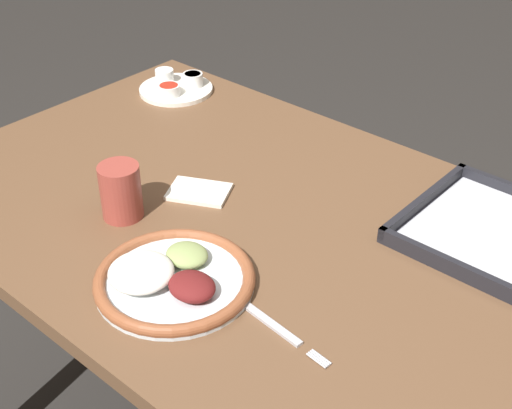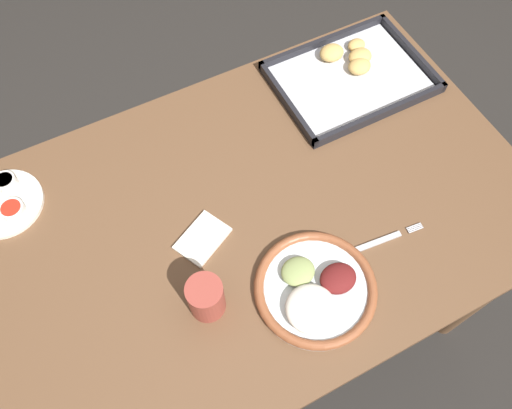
{
  "view_description": "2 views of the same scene",
  "coord_description": "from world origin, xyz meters",
  "px_view_note": "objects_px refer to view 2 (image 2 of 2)",
  "views": [
    {
      "loc": [
        0.68,
        -0.76,
        1.49
      ],
      "look_at": [
        0.01,
        0.0,
        0.81
      ],
      "focal_mm": 50.0,
      "sensor_mm": 36.0,
      "label": 1
    },
    {
      "loc": [
        -0.22,
        -0.45,
        1.74
      ],
      "look_at": [
        0.01,
        0.0,
        0.81
      ],
      "focal_mm": 35.0,
      "sensor_mm": 36.0,
      "label": 2
    }
  ],
  "objects_px": {
    "dinner_plate": "(316,290)",
    "drinking_cup": "(206,298)",
    "fork": "(376,242)",
    "napkin": "(203,239)",
    "baking_tray": "(351,73)",
    "saucer_plate": "(2,202)"
  },
  "relations": [
    {
      "from": "dinner_plate",
      "to": "drinking_cup",
      "type": "bearing_deg",
      "value": 160.09
    },
    {
      "from": "fork",
      "to": "dinner_plate",
      "type": "bearing_deg",
      "value": -163.08
    },
    {
      "from": "drinking_cup",
      "to": "dinner_plate",
      "type": "bearing_deg",
      "value": -19.91
    },
    {
      "from": "fork",
      "to": "saucer_plate",
      "type": "xyz_separation_m",
      "value": [
        -0.67,
        0.45,
        0.01
      ]
    },
    {
      "from": "dinner_plate",
      "to": "saucer_plate",
      "type": "bearing_deg",
      "value": 136.14
    },
    {
      "from": "drinking_cup",
      "to": "napkin",
      "type": "relative_size",
      "value": 0.75
    },
    {
      "from": "dinner_plate",
      "to": "napkin",
      "type": "height_order",
      "value": "dinner_plate"
    },
    {
      "from": "fork",
      "to": "napkin",
      "type": "bearing_deg",
      "value": 157.15
    },
    {
      "from": "napkin",
      "to": "baking_tray",
      "type": "bearing_deg",
      "value": 24.96
    },
    {
      "from": "saucer_plate",
      "to": "napkin",
      "type": "xyz_separation_m",
      "value": [
        0.35,
        -0.27,
        -0.01
      ]
    },
    {
      "from": "dinner_plate",
      "to": "napkin",
      "type": "bearing_deg",
      "value": 126.14
    },
    {
      "from": "dinner_plate",
      "to": "baking_tray",
      "type": "bearing_deg",
      "value": 50.73
    },
    {
      "from": "baking_tray",
      "to": "napkin",
      "type": "bearing_deg",
      "value": -155.04
    },
    {
      "from": "fork",
      "to": "drinking_cup",
      "type": "relative_size",
      "value": 2.01
    },
    {
      "from": "fork",
      "to": "baking_tray",
      "type": "distance_m",
      "value": 0.46
    },
    {
      "from": "fork",
      "to": "baking_tray",
      "type": "relative_size",
      "value": 0.52
    },
    {
      "from": "dinner_plate",
      "to": "drinking_cup",
      "type": "xyz_separation_m",
      "value": [
        -0.2,
        0.07,
        0.04
      ]
    },
    {
      "from": "fork",
      "to": "baking_tray",
      "type": "height_order",
      "value": "baking_tray"
    },
    {
      "from": "napkin",
      "to": "dinner_plate",
      "type": "bearing_deg",
      "value": -53.86
    },
    {
      "from": "baking_tray",
      "to": "drinking_cup",
      "type": "bearing_deg",
      "value": -146.48
    },
    {
      "from": "baking_tray",
      "to": "napkin",
      "type": "distance_m",
      "value": 0.58
    },
    {
      "from": "napkin",
      "to": "saucer_plate",
      "type": "bearing_deg",
      "value": 141.92
    }
  ]
}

